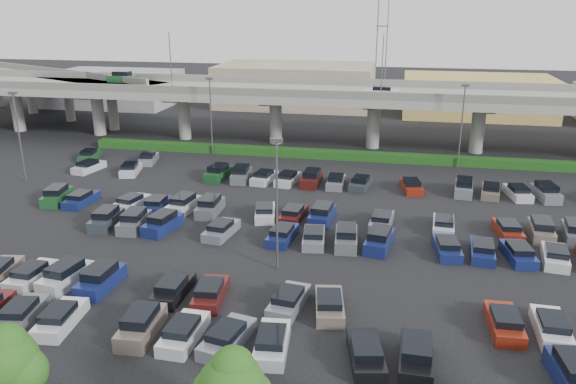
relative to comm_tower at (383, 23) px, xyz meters
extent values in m
plane|color=black|center=(-4.00, -74.00, -15.61)|extent=(280.00, 280.00, 0.00)
cube|color=gray|center=(-4.00, -42.00, -8.36)|extent=(150.00, 13.00, 1.10)
cube|color=slate|center=(-4.00, -48.25, -7.31)|extent=(150.00, 0.50, 1.00)
cube|color=slate|center=(-4.00, -35.75, -7.31)|extent=(150.00, 0.50, 1.00)
cylinder|color=gray|center=(-55.00, -42.00, -12.26)|extent=(1.80, 1.80, 6.70)
cube|color=slate|center=(-55.00, -42.00, -9.11)|extent=(2.60, 9.75, 0.50)
cylinder|color=gray|center=(-41.00, -42.00, -12.26)|extent=(1.80, 1.80, 6.70)
cube|color=slate|center=(-41.00, -42.00, -9.11)|extent=(2.60, 9.75, 0.50)
cylinder|color=gray|center=(-27.00, -42.00, -12.26)|extent=(1.80, 1.80, 6.70)
cube|color=slate|center=(-27.00, -42.00, -9.11)|extent=(2.60, 9.75, 0.50)
cylinder|color=gray|center=(-13.00, -42.00, -12.26)|extent=(1.80, 1.80, 6.70)
cube|color=slate|center=(-13.00, -42.00, -9.11)|extent=(2.60, 9.75, 0.50)
cylinder|color=gray|center=(1.00, -42.00, -12.26)|extent=(1.80, 1.80, 6.70)
cube|color=slate|center=(1.00, -42.00, -9.11)|extent=(2.60, 9.75, 0.50)
cylinder|color=gray|center=(15.00, -42.00, -12.26)|extent=(1.80, 1.80, 6.70)
cube|color=slate|center=(15.00, -42.00, -9.11)|extent=(2.60, 9.75, 0.50)
cube|color=#1C5025|center=(-38.00, -39.00, -7.29)|extent=(4.40, 1.82, 1.05)
cube|color=black|center=(-38.00, -39.00, -6.47)|extent=(2.60, 1.60, 0.65)
cube|color=silver|center=(2.00, -45.00, -7.40)|extent=(4.40, 1.82, 0.82)
cube|color=black|center=(2.00, -45.00, -6.77)|extent=(2.30, 1.60, 0.50)
cylinder|color=#515156|center=(-26.00, -48.10, -3.81)|extent=(0.14, 0.14, 8.00)
cylinder|color=#515156|center=(2.00, -48.10, -3.81)|extent=(0.14, 0.14, 8.00)
cube|color=gray|center=(-56.00, -31.00, -8.36)|extent=(50.93, 30.13, 1.10)
cube|color=slate|center=(-56.00, -31.00, -7.31)|extent=(47.34, 22.43, 1.00)
cylinder|color=gray|center=(-62.34, -28.04, -12.26)|extent=(1.60, 1.60, 6.70)
cylinder|color=gray|center=(-51.47, -33.11, -12.26)|extent=(1.60, 1.60, 6.70)
cylinder|color=gray|center=(-40.59, -38.18, -12.26)|extent=(1.60, 1.60, 6.70)
cube|color=#144112|center=(-4.00, -49.00, -15.06)|extent=(66.00, 1.60, 1.10)
sphere|color=#1F4F15|center=(-13.00, -100.67, -12.24)|extent=(3.04, 3.04, 3.04)
sphere|color=#1F4F15|center=(-12.29, -100.57, -12.79)|extent=(2.39, 2.39, 2.39)
sphere|color=#1F4F15|center=(-12.96, -100.55, -11.37)|extent=(2.06, 2.06, 2.06)
sphere|color=#1F4F15|center=(-1.96, -100.27, -11.34)|extent=(2.08, 2.08, 2.08)
cube|color=#595C61|center=(-18.50, -92.50, -15.20)|extent=(2.43, 4.61, 0.82)
cube|color=black|center=(-18.50, -92.70, -14.57)|extent=(1.91, 2.50, 0.50)
cube|color=silver|center=(-15.75, -92.50, -15.20)|extent=(2.24, 4.56, 0.82)
cube|color=black|center=(-15.75, -92.70, -14.57)|extent=(1.82, 2.44, 0.50)
cube|color=#6E6256|center=(-10.25, -92.50, -15.09)|extent=(2.07, 4.50, 1.05)
cube|color=black|center=(-10.25, -92.50, -14.27)|extent=(1.75, 2.69, 0.65)
cube|color=silver|center=(-7.50, -92.50, -15.20)|extent=(1.93, 4.44, 0.82)
cube|color=black|center=(-7.50, -92.70, -14.57)|extent=(1.66, 2.34, 0.50)
cube|color=slate|center=(-4.75, -92.50, -15.20)|extent=(2.68, 4.68, 0.82)
cube|color=black|center=(-4.75, -92.70, -14.57)|extent=(2.04, 2.58, 0.50)
cube|color=silver|center=(-2.00, -92.50, -15.20)|extent=(2.24, 4.56, 0.82)
cube|color=black|center=(-2.00, -92.70, -14.57)|extent=(1.82, 2.45, 0.50)
cube|color=black|center=(3.50, -92.50, -15.20)|extent=(2.64, 4.67, 0.82)
cube|color=black|center=(3.50, -92.70, -14.57)|extent=(2.02, 2.57, 0.50)
cube|color=black|center=(6.25, -92.50, -15.09)|extent=(1.90, 4.43, 1.05)
cube|color=black|center=(6.25, -92.50, -14.27)|extent=(1.65, 2.63, 0.65)
cube|color=navy|center=(14.50, -92.50, -15.09)|extent=(2.27, 4.56, 1.05)
cube|color=black|center=(14.50, -92.50, -14.27)|extent=(1.86, 2.75, 0.65)
cube|color=silver|center=(-21.25, -87.50, -15.20)|extent=(1.97, 4.46, 0.82)
cube|color=black|center=(-21.25, -87.70, -14.57)|extent=(1.68, 2.35, 0.50)
cube|color=silver|center=(-18.50, -87.50, -15.09)|extent=(2.38, 4.60, 1.05)
cube|color=black|center=(-18.50, -87.50, -14.27)|extent=(1.93, 2.79, 0.65)
cube|color=navy|center=(-15.75, -87.50, -15.09)|extent=(1.93, 4.44, 1.05)
cube|color=black|center=(-15.75, -87.50, -14.27)|extent=(1.67, 2.64, 0.65)
cube|color=black|center=(-10.25, -87.50, -15.20)|extent=(1.86, 4.42, 0.82)
cube|color=black|center=(-10.25, -87.70, -14.57)|extent=(1.62, 2.31, 0.50)
cube|color=#481413|center=(-7.50, -87.50, -15.20)|extent=(2.24, 4.56, 0.82)
cube|color=black|center=(-7.50, -87.70, -14.57)|extent=(1.82, 2.44, 0.50)
cube|color=slate|center=(-2.00, -87.50, -15.20)|extent=(2.40, 4.60, 0.82)
cube|color=black|center=(-2.00, -87.70, -14.57)|extent=(1.90, 2.49, 0.50)
cube|color=#6E6256|center=(0.75, -87.50, -15.20)|extent=(2.53, 4.64, 0.82)
cube|color=black|center=(0.75, -87.70, -14.57)|extent=(1.96, 2.53, 0.50)
cube|color=maroon|center=(11.75, -87.50, -15.20)|extent=(2.00, 4.47, 0.82)
cube|color=black|center=(11.75, -87.70, -14.57)|extent=(1.70, 2.37, 0.50)
cube|color=white|center=(14.50, -87.50, -15.20)|extent=(1.90, 4.43, 0.82)
cube|color=black|center=(14.50, -87.70, -14.57)|extent=(1.65, 2.33, 0.50)
cube|color=#30373E|center=(-21.25, -76.50, -15.09)|extent=(2.18, 4.54, 1.05)
cube|color=black|center=(-21.25, -76.50, -14.27)|extent=(1.81, 2.72, 0.65)
cube|color=#595C61|center=(-18.50, -76.50, -15.09)|extent=(2.17, 4.53, 1.05)
cube|color=black|center=(-18.50, -76.50, -14.27)|extent=(1.80, 2.72, 0.65)
cube|color=navy|center=(-15.75, -76.50, -15.09)|extent=(2.54, 4.64, 1.05)
cube|color=black|center=(-15.75, -76.50, -14.27)|extent=(2.02, 2.83, 0.65)
cube|color=slate|center=(-10.25, -76.50, -15.20)|extent=(2.39, 4.60, 0.82)
cube|color=black|center=(-10.25, -76.70, -14.57)|extent=(1.89, 2.49, 0.50)
cube|color=navy|center=(-4.75, -76.50, -15.20)|extent=(2.20, 4.54, 0.82)
cube|color=black|center=(-4.75, -76.70, -14.57)|extent=(1.80, 2.43, 0.50)
cube|color=slate|center=(-2.00, -76.50, -15.20)|extent=(2.29, 4.57, 0.82)
cube|color=black|center=(-2.00, -76.70, -14.57)|extent=(1.84, 2.46, 0.50)
cube|color=#595C61|center=(0.75, -76.50, -15.09)|extent=(2.17, 4.53, 1.05)
cube|color=black|center=(0.75, -76.50, -14.27)|extent=(1.81, 2.72, 0.65)
cube|color=navy|center=(3.50, -76.50, -15.09)|extent=(2.48, 4.63, 1.05)
cube|color=black|center=(3.50, -76.50, -14.27)|extent=(1.99, 2.82, 0.65)
cube|color=navy|center=(9.00, -76.50, -15.20)|extent=(2.29, 4.57, 0.82)
cube|color=black|center=(9.00, -76.70, -14.57)|extent=(1.84, 2.46, 0.50)
cube|color=navy|center=(11.75, -76.50, -15.20)|extent=(2.14, 4.52, 0.82)
cube|color=black|center=(11.75, -76.70, -14.57)|extent=(1.76, 2.41, 0.50)
cube|color=navy|center=(14.50, -76.50, -15.20)|extent=(2.44, 4.62, 0.82)
cube|color=black|center=(14.50, -76.70, -14.57)|extent=(1.92, 2.51, 0.50)
cube|color=white|center=(17.25, -76.50, -15.20)|extent=(2.42, 4.61, 0.82)
cube|color=black|center=(17.25, -76.70, -14.57)|extent=(1.91, 2.50, 0.50)
cube|color=#1C5025|center=(-29.50, -71.50, -15.09)|extent=(2.62, 4.66, 1.05)
cube|color=black|center=(-29.50, -71.50, -14.27)|extent=(2.06, 2.86, 0.65)
cube|color=navy|center=(-26.75, -71.50, -15.20)|extent=(2.03, 4.48, 0.82)
cube|color=black|center=(-26.75, -71.70, -14.57)|extent=(1.71, 2.38, 0.50)
cube|color=white|center=(-21.25, -71.50, -15.20)|extent=(2.63, 4.67, 0.82)
cube|color=black|center=(-21.25, -71.70, -14.57)|extent=(2.01, 2.56, 0.50)
cube|color=navy|center=(-18.50, -71.50, -15.20)|extent=(2.03, 4.48, 0.82)
cube|color=black|center=(-18.50, -71.70, -14.57)|extent=(1.71, 2.37, 0.50)
cube|color=silver|center=(-15.75, -71.50, -15.09)|extent=(2.33, 4.59, 1.05)
cube|color=black|center=(-15.75, -71.50, -14.27)|extent=(1.90, 2.77, 0.65)
cube|color=#595C61|center=(-13.00, -71.50, -15.09)|extent=(1.92, 4.44, 1.05)
cube|color=black|center=(-13.00, -71.50, -14.27)|extent=(1.66, 2.64, 0.65)
cube|color=silver|center=(-7.50, -71.50, -15.20)|extent=(2.71, 4.68, 0.82)
cube|color=black|center=(-7.50, -71.70, -14.57)|extent=(2.05, 2.59, 0.50)
cube|color=#481413|center=(-4.75, -71.50, -15.20)|extent=(2.26, 4.56, 0.82)
cube|color=black|center=(-4.75, -71.70, -14.57)|extent=(1.83, 2.45, 0.50)
cube|color=navy|center=(-2.00, -71.50, -15.09)|extent=(2.22, 4.55, 1.05)
cube|color=black|center=(-2.00, -71.50, -14.27)|extent=(1.84, 2.74, 0.65)
cube|color=slate|center=(3.50, -71.50, -15.20)|extent=(2.24, 4.55, 0.82)
cube|color=black|center=(3.50, -71.70, -14.57)|extent=(1.82, 2.44, 0.50)
cube|color=silver|center=(9.00, -71.50, -15.20)|extent=(2.08, 4.50, 0.82)
cube|color=black|center=(9.00, -71.70, -14.57)|extent=(1.74, 2.39, 0.50)
cube|color=maroon|center=(14.50, -71.50, -15.20)|extent=(2.25, 4.56, 0.82)
cube|color=black|center=(14.50, -71.70, -14.57)|extent=(1.83, 2.45, 0.50)
cube|color=#6E6256|center=(17.25, -71.50, -15.09)|extent=(2.08, 4.50, 1.05)
cube|color=black|center=(17.25, -71.50, -14.27)|extent=(1.75, 2.69, 0.65)
cube|color=#595C61|center=(20.00, -71.50, -15.09)|extent=(2.33, 4.58, 1.05)
cube|color=black|center=(20.00, -71.50, -14.27)|extent=(1.90, 2.77, 0.65)
cube|color=silver|center=(-32.25, -60.50, -15.20)|extent=(2.55, 4.65, 0.82)
cube|color=black|center=(-32.25, -60.70, -14.57)|extent=(1.97, 2.54, 0.50)
cube|color=silver|center=(-26.75, -60.50, -15.20)|extent=(2.81, 4.71, 0.82)
cube|color=black|center=(-26.75, -60.69, -14.57)|extent=(2.10, 2.61, 0.50)
cube|color=#1C5025|center=(-15.75, -60.50, -15.09)|extent=(2.31, 4.58, 1.05)
cube|color=black|center=(-15.75, -60.50, -14.27)|extent=(1.89, 2.77, 0.65)
cube|color=#595C61|center=(-13.00, -60.50, -15.09)|extent=(2.25, 4.56, 1.05)
cube|color=black|center=(-13.00, -60.50, -14.27)|extent=(1.85, 2.75, 0.65)
cube|color=silver|center=(-10.25, -60.50, -15.20)|extent=(2.49, 4.63, 0.82)
cube|color=black|center=(-10.25, -60.70, -14.57)|extent=(1.94, 2.52, 0.50)
cube|color=silver|center=(-7.50, -60.50, -15.20)|extent=(2.45, 4.62, 0.82)
cube|color=black|center=(-7.50, -60.70, -14.57)|extent=(1.93, 2.51, 0.50)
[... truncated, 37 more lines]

